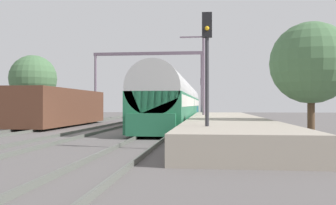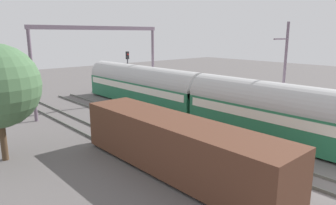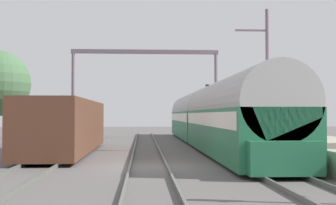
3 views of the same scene
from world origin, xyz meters
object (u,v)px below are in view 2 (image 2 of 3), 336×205
Objects in this scene: person_crossing at (148,92)px; railway_signal_far at (128,67)px; passenger_train at (201,97)px; freight_car at (175,146)px; catenary_gantry at (100,50)px.

person_crossing is 0.34× the size of railway_signal_far.
freight_car is (-8.62, -6.07, -0.50)m from passenger_train.
passenger_train is 2.53× the size of freight_car.
railway_signal_far reaches higher than passenger_train.
catenary_gantry reaches higher than freight_car.
railway_signal_far is at bearing 81.91° from passenger_train.
freight_car is at bearing -118.32° from railway_signal_far.
catenary_gantry is (-6.23, -4.67, 2.39)m from railway_signal_far.
passenger_train is at bearing -63.95° from catenary_gantry.
railway_signal_far reaches higher than person_crossing.
passenger_train is 13.68m from railway_signal_far.
catenary_gantry reaches higher than railway_signal_far.
passenger_train reaches higher than freight_car.
railway_signal_far is 8.14m from catenary_gantry.
person_crossing is 5.25m from railway_signal_far.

